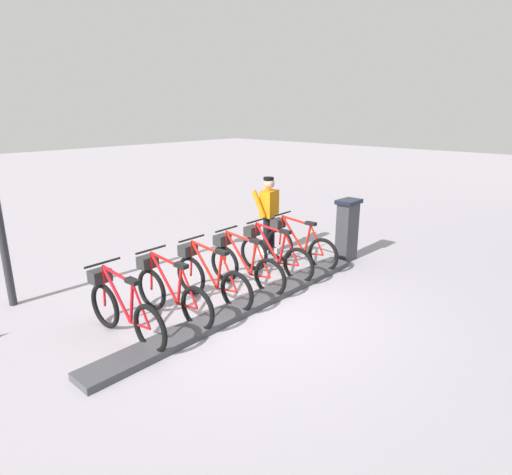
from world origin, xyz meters
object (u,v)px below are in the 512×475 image
Objects in this scene: bike_docked_2 at (243,264)px; bike_docked_5 at (122,309)px; worker_near_rack at (269,212)px; bike_docked_1 at (272,254)px; payment_kiosk at (347,229)px; bike_docked_3 at (209,277)px; bike_docked_0 at (298,244)px; bike_docked_4 at (170,291)px.

bike_docked_5 is (0.00, 2.37, 0.00)m from bike_docked_2.
worker_near_rack is at bearing -77.31° from bike_docked_5.
worker_near_rack is at bearing -46.57° from bike_docked_1.
bike_docked_3 is (0.57, 3.28, -0.24)m from payment_kiosk.
payment_kiosk is at bearing -121.96° from bike_docked_0.
bike_docked_1 is (0.00, 0.79, 0.00)m from bike_docked_0.
bike_docked_5 is (0.00, 0.79, 0.00)m from bike_docked_4.
bike_docked_2 is at bearing -90.00° from bike_docked_3.
bike_docked_4 is at bearing 90.00° from bike_docked_0.
payment_kiosk is 0.77× the size of worker_near_rack.
bike_docked_4 is 1.04× the size of worker_near_rack.
bike_docked_2 is 1.58m from bike_docked_4.
bike_docked_0 is (0.57, 0.92, -0.24)m from payment_kiosk.
bike_docked_5 is (0.00, 3.15, 0.00)m from bike_docked_1.
bike_docked_0 and bike_docked_1 have the same top height.
bike_docked_0 is 2.37m from bike_docked_3.
bike_docked_0 is 1.00× the size of bike_docked_2.
payment_kiosk is 0.74× the size of bike_docked_4.
bike_docked_0 is at bearing -90.00° from bike_docked_2.
bike_docked_2 is 0.79m from bike_docked_3.
worker_near_rack is (0.93, -1.77, 0.48)m from bike_docked_2.
payment_kiosk reaches higher than bike_docked_1.
bike_docked_1 is at bearing -90.00° from bike_docked_5.
bike_docked_5 is 1.04× the size of worker_near_rack.
bike_docked_1 is 1.44m from worker_near_rack.
bike_docked_3 is at bearing -90.00° from bike_docked_4.
bike_docked_1 is 1.58m from bike_docked_3.
bike_docked_0 is 0.79m from bike_docked_1.
worker_near_rack reaches higher than bike_docked_2.
bike_docked_1 is 1.04× the size of worker_near_rack.
bike_docked_2 is (0.57, 2.49, -0.24)m from payment_kiosk.
bike_docked_1 is 3.15m from bike_docked_5.
bike_docked_0 is 1.04× the size of worker_near_rack.
bike_docked_3 is at bearing 90.00° from bike_docked_1.
bike_docked_1 is at bearing 133.43° from worker_near_rack.
bike_docked_2 is at bearing 117.73° from worker_near_rack.
bike_docked_0 is 1.58m from bike_docked_2.
bike_docked_4 is (0.00, 3.15, 0.00)m from bike_docked_0.
worker_near_rack is (0.93, -2.56, 0.48)m from bike_docked_3.
worker_near_rack is (0.93, -0.98, 0.48)m from bike_docked_1.
bike_docked_2 is at bearing 90.00° from bike_docked_1.
bike_docked_3 is 0.79m from bike_docked_4.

